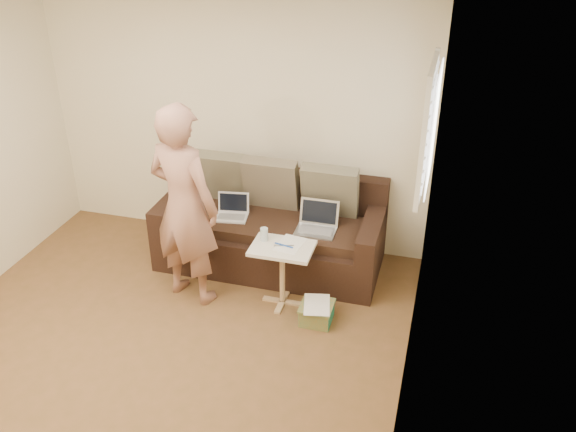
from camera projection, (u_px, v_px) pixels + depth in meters
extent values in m
plane|color=brown|center=(145.00, 369.00, 4.94)|extent=(4.50, 4.50, 0.00)
plane|color=white|center=(97.00, 41.00, 3.69)|extent=(4.50, 4.50, 0.00)
plane|color=beige|center=(234.00, 122.00, 6.22)|extent=(4.00, 0.00, 4.00)
plane|color=beige|center=(413.00, 271.00, 3.84)|extent=(0.00, 4.50, 4.50)
imported|color=#9C5E55|center=(184.00, 206.00, 5.38)|extent=(0.78, 0.63, 1.89)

